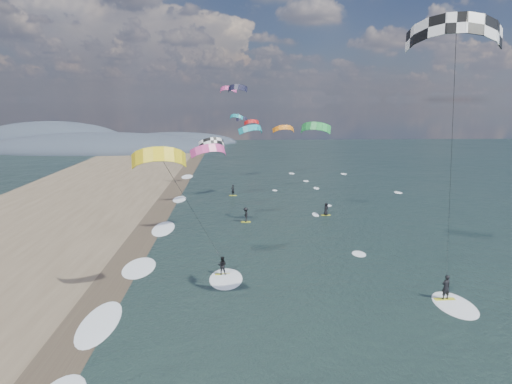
{
  "coord_description": "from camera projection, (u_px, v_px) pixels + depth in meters",
  "views": [
    {
      "loc": [
        -2.47,
        -18.78,
        13.67
      ],
      "look_at": [
        -1.0,
        12.0,
        7.0
      ],
      "focal_mm": 30.0,
      "sensor_mm": 36.0,
      "label": 1
    }
  ],
  "objects": [
    {
      "name": "kitesurfer_near_a",
      "position": [
        455.0,
        92.0,
        21.85
      ],
      "size": [
        7.99,
        9.03,
        18.11
      ],
      "color": "gold",
      "rests_on": "ground"
    },
    {
      "name": "shoreline_surf",
      "position": [
        136.0,
        269.0,
        35.24
      ],
      "size": [
        2.4,
        79.4,
        0.11
      ],
      "color": "white",
      "rests_on": "ground"
    },
    {
      "name": "wet_sand_strip",
      "position": [
        104.0,
        295.0,
        30.55
      ],
      "size": [
        3.0,
        240.0,
        0.0
      ],
      "primitive_type": "cube",
      "color": "#382D23",
      "rests_on": "ground"
    },
    {
      "name": "coastal_hills",
      "position": [
        90.0,
        148.0,
        124.56
      ],
      "size": [
        80.0,
        41.0,
        15.0
      ],
      "color": "#3D4756",
      "rests_on": "ground"
    },
    {
      "name": "far_kitesurfers",
      "position": [
        264.0,
        208.0,
        51.69
      ],
      "size": [
        12.39,
        14.73,
        1.71
      ],
      "color": "gold",
      "rests_on": "ground"
    },
    {
      "name": "kitesurfer_near_b",
      "position": [
        185.0,
        202.0,
        28.43
      ],
      "size": [
        6.83,
        8.35,
        11.69
      ],
      "color": "gold",
      "rests_on": "ground"
    },
    {
      "name": "bg_kite_field",
      "position": [
        247.0,
        119.0,
        70.75
      ],
      "size": [
        15.13,
        72.36,
        8.5
      ],
      "color": "#D83F8C",
      "rests_on": "ground"
    },
    {
      "name": "ground",
      "position": [
        287.0,
        379.0,
        21.34
      ],
      "size": [
        260.0,
        260.0,
        0.0
      ],
      "primitive_type": "plane",
      "color": "black",
      "rests_on": "ground"
    }
  ]
}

